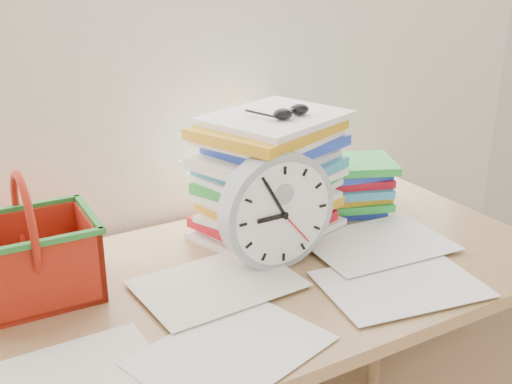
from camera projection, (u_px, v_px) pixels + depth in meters
curtain at (173, 2)px, 1.52m from camera, size 2.40×0.01×2.50m
desk at (254, 303)px, 1.44m from camera, size 1.40×0.70×0.75m
paper_stack at (270, 177)px, 1.55m from camera, size 0.42×0.38×0.30m
clock at (277, 210)px, 1.41m from camera, size 0.27×0.05×0.27m
sunglasses at (291, 111)px, 1.48m from camera, size 0.15×0.14×0.03m
book_stack at (347, 186)px, 1.72m from camera, size 0.30×0.26×0.15m
basket at (27, 238)px, 1.28m from camera, size 0.27×0.21×0.26m
scattered_papers at (254, 271)px, 1.41m from camera, size 1.26×0.42×0.02m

